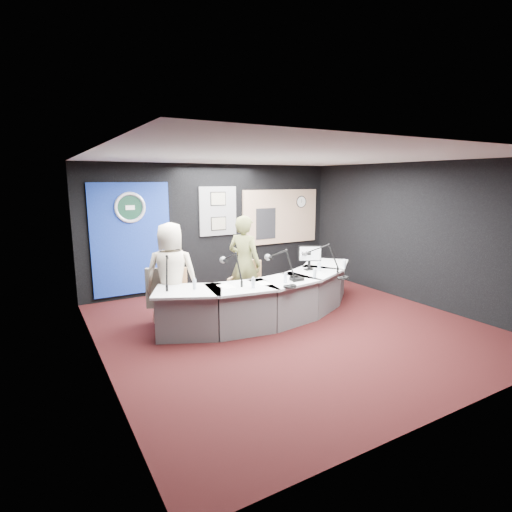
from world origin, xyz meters
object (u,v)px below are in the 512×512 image
person_man (171,275)px  person_woman (244,264)px  armchair_right (245,288)px  armchair_left (172,295)px  broadcast_desk (270,297)px

person_man → person_woman: (1.42, 0.06, 0.02)m
armchair_right → person_man: person_man is taller
armchair_left → person_woman: size_ratio=0.59×
armchair_right → person_man: bearing=-124.0°
broadcast_desk → person_woman: bearing=113.5°
broadcast_desk → person_man: 1.80m
broadcast_desk → person_man: (-1.66, 0.47, 0.51)m
armchair_right → person_woman: (-0.00, 0.00, 0.46)m
person_man → armchair_left: bearing=-0.0°
armchair_left → armchair_right: armchair_left is taller
broadcast_desk → armchair_right: bearing=113.5°
person_woman → armchair_left: bearing=62.2°
armchair_left → armchair_right: 1.43m
armchair_right → person_woman: 0.46m
broadcast_desk → armchair_left: 1.73m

